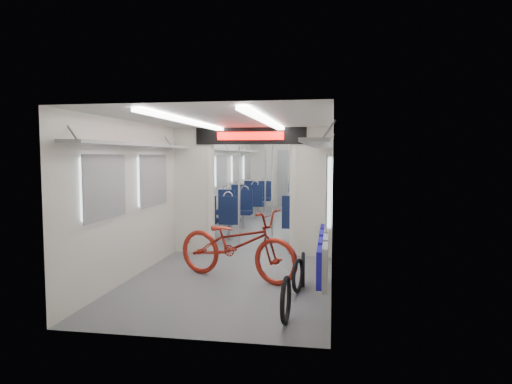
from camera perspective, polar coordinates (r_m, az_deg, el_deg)
carriage at (r=10.01m, az=1.17°, el=2.86°), size 12.00×12.02×2.31m
bicycle at (r=6.68m, az=-2.43°, el=-6.49°), size 2.08×1.33×1.03m
flip_bench at (r=5.89m, az=8.47°, el=-7.40°), size 0.12×2.08×0.49m
bike_hoop_a at (r=5.02m, az=3.75°, el=-13.59°), size 0.08×0.52×0.52m
bike_hoop_b at (r=6.11m, az=5.26°, el=-10.59°), size 0.14×0.45×0.45m
bike_hoop_c at (r=6.37m, az=5.90°, el=-9.84°), size 0.08×0.48×0.48m
seat_bay_near_left at (r=10.57m, az=-3.62°, el=-2.38°), size 0.88×1.92×1.05m
seat_bay_near_right at (r=10.09m, az=6.50°, el=-2.57°), size 0.92×2.13×1.12m
seat_bay_far_left at (r=13.96m, az=-0.40°, el=-0.63°), size 0.90×2.02×1.08m
seat_bay_far_right at (r=13.73m, az=7.29°, el=-0.75°), size 0.90×2.02×1.08m
stanchion_near_left at (r=8.83m, az=-2.12°, el=0.35°), size 0.05×0.05×2.30m
stanchion_near_right at (r=9.11m, az=2.04°, el=0.48°), size 0.04×0.04×2.30m
stanchion_far_left at (r=12.22m, az=1.17°, el=1.52°), size 0.04×0.04×2.30m
stanchion_far_right at (r=12.04m, az=4.07°, el=1.46°), size 0.04×0.04×2.30m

